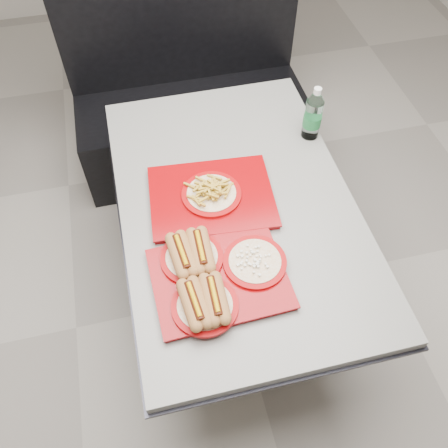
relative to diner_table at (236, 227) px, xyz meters
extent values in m
plane|color=gray|center=(0.00, 0.00, -0.58)|extent=(6.00, 6.00, 0.00)
cylinder|color=black|center=(0.00, 0.00, -0.56)|extent=(0.52, 0.52, 0.05)
cylinder|color=black|center=(0.00, 0.00, -0.20)|extent=(0.11, 0.11, 0.66)
cube|color=black|center=(0.00, 0.00, 0.12)|extent=(0.92, 1.42, 0.01)
cube|color=gray|center=(0.00, 0.00, 0.15)|extent=(0.90, 1.40, 0.04)
cube|color=black|center=(0.00, 1.02, -0.36)|extent=(1.30, 0.55, 0.45)
cube|color=black|center=(0.00, 1.26, 0.22)|extent=(1.30, 0.10, 1.10)
cube|color=#8A0307|center=(-0.14, -0.33, 0.17)|extent=(0.46, 0.36, 0.02)
cube|color=#8A0307|center=(-0.14, -0.33, 0.19)|extent=(0.47, 0.37, 0.01)
cylinder|color=#970506|center=(-0.22, -0.43, 0.20)|extent=(0.22, 0.22, 0.01)
cylinder|color=silver|center=(-0.22, -0.43, 0.20)|extent=(0.18, 0.18, 0.00)
cylinder|color=#970506|center=(-0.22, -0.23, 0.20)|extent=(0.22, 0.22, 0.01)
cylinder|color=silver|center=(-0.22, -0.23, 0.20)|extent=(0.18, 0.18, 0.00)
cylinder|color=#970506|center=(-0.01, -0.30, 0.20)|extent=(0.22, 0.22, 0.01)
cylinder|color=silver|center=(-0.01, -0.30, 0.20)|extent=(0.18, 0.18, 0.00)
cube|color=#8A0307|center=(-0.09, 0.03, 0.17)|extent=(0.49, 0.40, 0.02)
cube|color=#8A0307|center=(-0.09, 0.03, 0.19)|extent=(0.50, 0.41, 0.01)
cylinder|color=#970506|center=(-0.09, 0.03, 0.20)|extent=(0.23, 0.23, 0.01)
cylinder|color=silver|center=(-0.09, 0.03, 0.20)|extent=(0.19, 0.19, 0.01)
cylinder|color=silver|center=(0.40, 0.29, 0.26)|extent=(0.07, 0.07, 0.18)
cylinder|color=#1B6E34|center=(0.40, 0.29, 0.25)|extent=(0.08, 0.08, 0.05)
cone|color=silver|center=(0.40, 0.29, 0.37)|extent=(0.07, 0.07, 0.04)
cylinder|color=silver|center=(0.40, 0.29, 0.40)|extent=(0.03, 0.03, 0.02)
camera|label=1|loc=(-0.32, -1.13, 1.59)|focal=38.00mm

